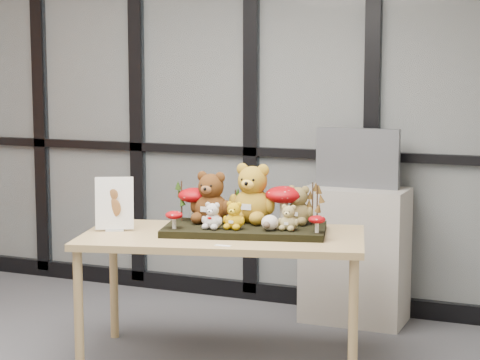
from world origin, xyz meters
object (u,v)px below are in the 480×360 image
at_px(bear_brown_medium, 211,195).
at_px(monitor, 358,158).
at_px(bear_beige_small, 289,216).
at_px(plush_cream_hedgehog, 270,222).
at_px(mushroom_front_right, 317,223).
at_px(mushroom_back_left, 195,203).
at_px(bear_pooh_yellow, 253,190).
at_px(cabinet, 355,255).
at_px(mushroom_front_left, 174,219).
at_px(bear_white_bow, 212,214).
at_px(diorama_tray, 245,229).
at_px(bear_small_yellow, 234,214).
at_px(bear_tan_back, 298,203).
at_px(mushroom_back_right, 284,203).
at_px(display_table, 223,246).
at_px(sign_holder, 114,206).

xyz_separation_m(bear_brown_medium, monitor, (0.58, 0.95, 0.14)).
bearing_deg(bear_beige_small, plush_cream_hedgehog, -170.95).
bearing_deg(mushroom_front_right, mushroom_back_left, 174.20).
relative_size(bear_pooh_yellow, cabinet, 0.42).
bearing_deg(bear_pooh_yellow, mushroom_front_left, -147.89).
height_order(bear_brown_medium, bear_white_bow, bear_brown_medium).
xyz_separation_m(diorama_tray, bear_small_yellow, (-0.02, -0.10, 0.10)).
bearing_deg(bear_tan_back, mushroom_back_right, -178.22).
bearing_deg(bear_white_bow, mushroom_front_right, -3.59).
relative_size(bear_pooh_yellow, bear_beige_small, 2.39).
bearing_deg(bear_tan_back, mushroom_front_right, -64.62).
distance_m(display_table, mushroom_back_left, 0.34).
bearing_deg(cabinet, bear_brown_medium, -122.16).
relative_size(diorama_tray, mushroom_front_right, 8.67).
height_order(mushroom_back_left, monitor, monitor).
bearing_deg(bear_white_bow, display_table, 44.17).
xyz_separation_m(bear_small_yellow, mushroom_front_right, (0.45, 0.07, -0.03)).
bearing_deg(bear_white_bow, monitor, 50.57).
relative_size(bear_beige_small, mushroom_front_left, 1.44).
relative_size(bear_beige_small, monitor, 0.29).
distance_m(bear_white_bow, bear_beige_small, 0.41).
bearing_deg(mushroom_back_right, mushroom_back_left, -168.21).
distance_m(plush_cream_hedgehog, mushroom_front_left, 0.52).
xyz_separation_m(display_table, bear_brown_medium, (-0.12, 0.11, 0.26)).
height_order(plush_cream_hedgehog, mushroom_back_right, mushroom_back_right).
distance_m(bear_small_yellow, monitor, 1.16).
xyz_separation_m(bear_pooh_yellow, bear_small_yellow, (-0.01, -0.23, -0.10)).
distance_m(bear_beige_small, mushroom_back_left, 0.60).
distance_m(display_table, bear_brown_medium, 0.31).
height_order(display_table, plush_cream_hedgehog, plush_cream_hedgehog).
distance_m(mushroom_front_left, cabinet, 1.41).
bearing_deg(bear_white_bow, mushroom_back_left, 121.08).
xyz_separation_m(bear_small_yellow, mushroom_back_left, (-0.31, 0.15, 0.02)).
bearing_deg(bear_small_yellow, sign_holder, 175.40).
bearing_deg(monitor, bear_pooh_yellow, -113.96).
height_order(bear_beige_small, sign_holder, sign_holder).
bearing_deg(mushroom_back_left, sign_holder, -142.32).
xyz_separation_m(bear_small_yellow, monitor, (0.39, 1.07, 0.21)).
xyz_separation_m(bear_pooh_yellow, mushroom_back_right, (0.18, 0.03, -0.07)).
height_order(bear_brown_medium, mushroom_front_left, bear_brown_medium).
distance_m(bear_pooh_yellow, plush_cream_hedgehog, 0.29).
bearing_deg(cabinet, bear_small_yellow, -110.18).
bearing_deg(display_table, bear_beige_small, -4.91).
distance_m(diorama_tray, mushroom_back_left, 0.36).
distance_m(mushroom_front_right, cabinet, 1.05).
height_order(bear_small_yellow, mushroom_back_left, mushroom_back_left).
xyz_separation_m(bear_white_bow, cabinet, (0.50, 1.10, -0.41)).
bearing_deg(plush_cream_hedgehog, bear_tan_back, 56.69).
bearing_deg(bear_beige_small, bear_tan_back, 79.07).
height_order(display_table, diorama_tray, diorama_tray).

